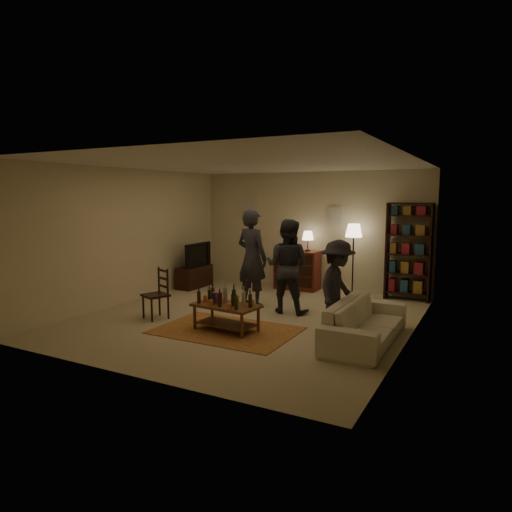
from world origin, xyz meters
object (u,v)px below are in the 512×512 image
Objects in this scene: person_left at (252,258)px; person_right at (287,266)px; coffee_table at (226,307)px; bookshelf at (408,251)px; dresser at (297,269)px; sofa at (366,322)px; person_by_sofa at (337,288)px; floor_lamp at (354,235)px; tv_stand at (194,271)px; dining_chair at (158,292)px.

person_left reaches higher than person_right.
bookshelf is (2.17, 3.65, 0.64)m from coffee_table.
sofa is at bearing -52.46° from dresser.
person_right is 1.17× the size of person_by_sofa.
floor_lamp is 1.05× the size of person_by_sofa.
bookshelf reaches higher than floor_lamp.
person_right is (2.91, -1.14, 0.48)m from tv_stand.
dresser is at bearing 94.21° from coffee_table.
sofa is at bearing -107.75° from person_by_sofa.
floor_lamp is 0.75× the size of sofa.
coffee_table is at bearing -120.77° from bookshelf.
dresser is 2.50m from bookshelf.
sofa is at bearing 168.09° from person_left.
dresser reaches higher than coffee_table.
dresser is at bearing -178.43° from bookshelf.
dresser is 3.50m from person_by_sofa.
tv_stand is 0.56× the size of person_left.
dining_chair is at bearing 35.22° from person_right.
person_right is at bearing 60.24° from dining_chair.
person_left is at bearing 78.93° from dining_chair.
tv_stand is 5.14m from sofa.
coffee_table is at bearing -106.65° from floor_lamp.
person_left is 0.83m from person_right.
bookshelf is at bearing 6.61° from floor_lamp.
floor_lamp reaches higher than sofa.
bookshelf is at bearing 11.80° from tv_stand.
coffee_table is at bearing 18.69° from dining_chair.
person_by_sofa reaches higher than dining_chair.
coffee_table is 0.53× the size of sofa.
floor_lamp is (3.57, 0.85, 0.93)m from tv_stand.
person_right is (1.84, 1.45, 0.39)m from dining_chair.
sofa is 2.89m from person_left.
sofa is at bearing 28.20° from dining_chair.
floor_lamp is at bearing -173.39° from bookshelf.
person_left reaches higher than dining_chair.
coffee_table is 1.65m from person_right.
bookshelf is (2.44, 0.07, 0.56)m from dresser.
floor_lamp is at bearing -115.27° from person_left.
sofa is 0.69m from person_by_sofa.
person_right is at bearing -130.08° from bookshelf.
bookshelf reaches higher than dresser.
person_right is (0.65, -2.05, 0.39)m from dresser.
person_left is at bearing -94.65° from dresser.
coffee_table is 1.45m from dining_chair.
person_by_sofa reaches higher than coffee_table.
coffee_table is at bearing 72.73° from person_right.
tv_stand is at bearing 66.12° from person_by_sofa.
person_by_sofa reaches higher than dresser.
coffee_table is 1.79m from person_by_sofa.
sofa is (3.58, 0.39, -0.17)m from dining_chair.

